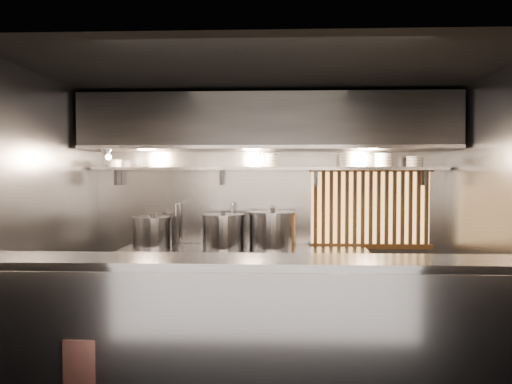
# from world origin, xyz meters

# --- Properties ---
(floor) EXTENTS (4.50, 4.50, 0.00)m
(floor) POSITION_xyz_m (0.00, 0.00, 0.00)
(floor) COLOR black
(floor) RESTS_ON ground
(ceiling) EXTENTS (4.50, 4.50, 0.00)m
(ceiling) POSITION_xyz_m (0.00, 0.00, 2.80)
(ceiling) COLOR black
(ceiling) RESTS_ON wall_back
(wall_back) EXTENTS (4.50, 0.00, 4.50)m
(wall_back) POSITION_xyz_m (0.00, 1.50, 1.40)
(wall_back) COLOR gray
(wall_back) RESTS_ON floor
(wall_left) EXTENTS (0.00, 3.00, 3.00)m
(wall_left) POSITION_xyz_m (-2.25, 0.00, 1.40)
(wall_left) COLOR gray
(wall_left) RESTS_ON floor
(wall_right) EXTENTS (0.00, 3.00, 3.00)m
(wall_right) POSITION_xyz_m (2.25, 0.00, 1.40)
(wall_right) COLOR gray
(wall_right) RESTS_ON floor
(serving_counter) EXTENTS (4.50, 0.56, 1.13)m
(serving_counter) POSITION_xyz_m (0.00, -0.96, 0.57)
(serving_counter) COLOR gray
(serving_counter) RESTS_ON floor
(cooking_bench) EXTENTS (3.00, 0.70, 0.90)m
(cooking_bench) POSITION_xyz_m (-0.30, 1.13, 0.45)
(cooking_bench) COLOR gray
(cooking_bench) RESTS_ON floor
(bowl_shelf) EXTENTS (4.40, 0.34, 0.04)m
(bowl_shelf) POSITION_xyz_m (0.00, 1.32, 1.88)
(bowl_shelf) COLOR gray
(bowl_shelf) RESTS_ON wall_back
(exhaust_hood) EXTENTS (4.40, 0.81, 0.65)m
(exhaust_hood) POSITION_xyz_m (0.00, 1.10, 2.42)
(exhaust_hood) COLOR #2D2D30
(exhaust_hood) RESTS_ON ceiling
(wood_screen) EXTENTS (1.56, 0.09, 1.04)m
(wood_screen) POSITION_xyz_m (1.30, 1.45, 1.38)
(wood_screen) COLOR #E8B468
(wood_screen) RESTS_ON wall_back
(faucet_left) EXTENTS (0.04, 0.30, 0.50)m
(faucet_left) POSITION_xyz_m (-1.15, 1.37, 1.31)
(faucet_left) COLOR silver
(faucet_left) RESTS_ON wall_back
(faucet_right) EXTENTS (0.04, 0.30, 0.50)m
(faucet_right) POSITION_xyz_m (-0.45, 1.37, 1.31)
(faucet_right) COLOR silver
(faucet_right) RESTS_ON wall_back
(heat_lamp) EXTENTS (0.25, 0.35, 0.20)m
(heat_lamp) POSITION_xyz_m (-1.90, 0.85, 2.07)
(heat_lamp) COLOR gray
(heat_lamp) RESTS_ON exhaust_hood
(pendant_bulb) EXTENTS (0.09, 0.09, 0.19)m
(pendant_bulb) POSITION_xyz_m (-0.10, 1.20, 1.96)
(pendant_bulb) COLOR #2D2D30
(pendant_bulb) RESTS_ON exhaust_hood
(stock_pot_left) EXTENTS (0.67, 0.67, 0.42)m
(stock_pot_left) POSITION_xyz_m (-1.44, 1.17, 1.09)
(stock_pot_left) COLOR gray
(stock_pot_left) RESTS_ON cooking_bench
(stock_pot_mid) EXTENTS (0.66, 0.66, 0.46)m
(stock_pot_mid) POSITION_xyz_m (-0.55, 1.12, 1.11)
(stock_pot_mid) COLOR gray
(stock_pot_mid) RESTS_ON cooking_bench
(stock_pot_right) EXTENTS (0.68, 0.68, 0.49)m
(stock_pot_right) POSITION_xyz_m (0.05, 1.17, 1.13)
(stock_pot_right) COLOR gray
(stock_pot_right) RESTS_ON cooking_bench
(red_placard) EXTENTS (0.29, 0.05, 0.40)m
(red_placard) POSITION_xyz_m (-1.39, -1.22, 0.33)
(red_placard) COLOR red
(red_placard) RESTS_ON serving_counter
(bowl_stack_0) EXTENTS (0.22, 0.22, 0.09)m
(bowl_stack_0) POSITION_xyz_m (-1.98, 1.32, 1.95)
(bowl_stack_0) COLOR white
(bowl_stack_0) RESTS_ON bowl_shelf
(bowl_stack_1) EXTENTS (0.20, 0.20, 0.17)m
(bowl_stack_1) POSITION_xyz_m (0.04, 1.32, 1.99)
(bowl_stack_1) COLOR white
(bowl_stack_1) RESTS_ON bowl_shelf
(bowl_stack_2) EXTENTS (0.22, 0.22, 0.17)m
(bowl_stack_2) POSITION_xyz_m (0.99, 1.32, 1.98)
(bowl_stack_2) COLOR white
(bowl_stack_2) RESTS_ON bowl_shelf
(bowl_stack_3) EXTENTS (0.23, 0.23, 0.17)m
(bowl_stack_3) POSITION_xyz_m (1.43, 1.32, 1.98)
(bowl_stack_3) COLOR white
(bowl_stack_3) RESTS_ON bowl_shelf
(bowl_stack_4) EXTENTS (0.21, 0.21, 0.13)m
(bowl_stack_4) POSITION_xyz_m (1.82, 1.32, 1.97)
(bowl_stack_4) COLOR white
(bowl_stack_4) RESTS_ON bowl_shelf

